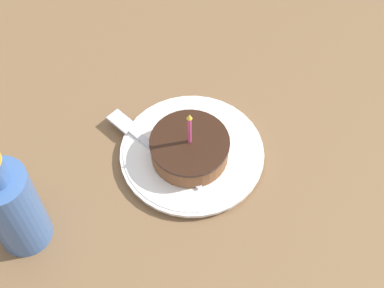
% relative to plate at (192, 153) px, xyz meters
% --- Properties ---
extents(ground_plane, '(2.40, 2.40, 0.04)m').
position_rel_plate_xyz_m(ground_plane, '(-0.01, 0.03, -0.03)').
color(ground_plane, brown).
rests_on(ground_plane, ground).
extents(plate, '(0.22, 0.22, 0.01)m').
position_rel_plate_xyz_m(plate, '(0.00, 0.00, 0.00)').
color(plate, white).
rests_on(plate, ground_plane).
extents(cake_slice, '(0.12, 0.12, 0.10)m').
position_rel_plate_xyz_m(cake_slice, '(-0.01, 0.00, 0.02)').
color(cake_slice, brown).
rests_on(cake_slice, plate).
extents(fork, '(0.14, 0.16, 0.00)m').
position_rel_plate_xyz_m(fork, '(0.01, 0.07, 0.01)').
color(fork, silver).
rests_on(fork, plate).
extents(bottle, '(0.07, 0.07, 0.20)m').
position_rel_plate_xyz_m(bottle, '(-0.14, 0.22, 0.07)').
color(bottle, '#3F66A5').
rests_on(bottle, ground_plane).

